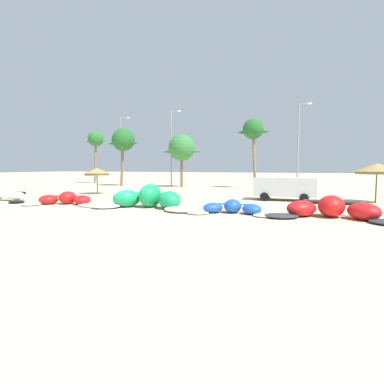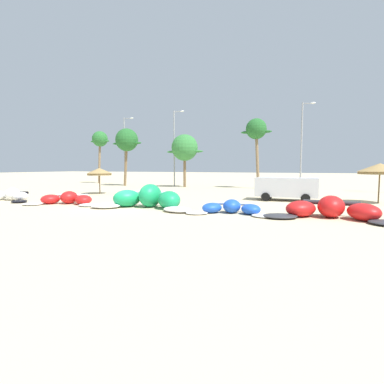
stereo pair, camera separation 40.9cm
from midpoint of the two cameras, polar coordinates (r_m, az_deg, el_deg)
The scene contains 16 objects.
ground_plane at distance 20.71m, azimuth -12.82°, elevation -2.81°, with size 260.00×260.00×0.00m, color beige.
kite_far_left at distance 28.06m, azimuth -31.03°, elevation -0.61°, with size 5.42×2.53×1.01m.
kite_left at distance 23.48m, azimuth -22.24°, elevation -1.28°, with size 5.71×3.38×0.93m.
kite_left_of_center at distance 19.93m, azimuth -7.85°, elevation -1.30°, with size 7.37×3.55×1.56m.
kite_center at distance 17.52m, azimuth 8.11°, elevation -3.08°, with size 5.22×2.65×0.80m.
kite_right_of_center at distance 17.37m, azimuth 25.54°, elevation -3.09°, with size 7.07×3.35×1.18m.
beach_umbrella_near_van at distance 31.28m, azimuth -16.84°, elevation 3.72°, with size 2.46×2.46×2.60m.
beach_umbrella_middle at distance 26.21m, azimuth 32.52°, elevation 3.76°, with size 3.05×3.05×2.97m.
parked_van at distance 25.19m, azimuth 17.72°, elevation 0.91°, with size 4.75×2.33×1.84m.
palm_leftmost at distance 52.54m, azimuth -16.90°, elevation 9.41°, with size 3.81×2.54×8.62m.
palm_left at distance 43.94m, azimuth -12.04°, elevation 9.55°, with size 4.80×3.20×8.13m.
palm_left_of_gap at distance 40.45m, azimuth -1.11°, elevation 8.37°, with size 5.29×3.53×7.05m.
palm_center_left at distance 38.81m, azimuth 12.42°, elevation 11.35°, with size 3.85×2.56×8.71m.
lamppost_west at distance 46.12m, azimuth -12.32°, elevation 8.19°, with size 1.70×0.24×9.99m.
lamppost_west_center at distance 41.64m, azimuth -2.98°, elevation 8.90°, with size 1.57×0.24×10.35m.
lamppost_east_center at distance 36.70m, azimuth 20.56°, elevation 8.82°, with size 1.45×0.24×9.94m.
Camera 2 is at (11.99, -16.74, 2.68)m, focal length 28.04 mm.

